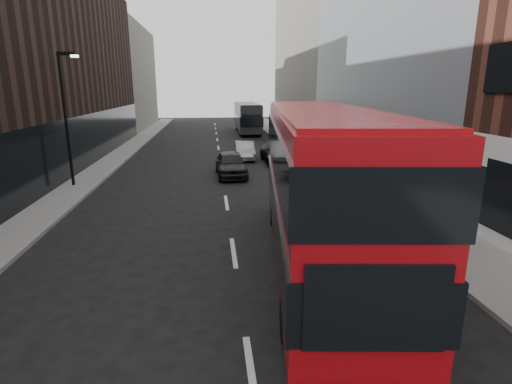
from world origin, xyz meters
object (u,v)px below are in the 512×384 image
object	(u,v)px
street_lamp	(66,111)
red_bus	(321,182)
grey_bus	(247,117)
car_c	(278,153)
car_b	(245,150)
car_a	(231,164)

from	to	relation	value
street_lamp	red_bus	world-z (taller)	street_lamp
street_lamp	grey_bus	size ratio (longest dim) A/B	0.64
car_c	red_bus	bearing A→B (deg)	-96.40
car_c	car_b	bearing A→B (deg)	137.05
red_bus	car_a	xyz separation A→B (m)	(-2.01, 13.26, -1.91)
street_lamp	red_bus	distance (m)	15.66
grey_bus	car_b	xyz separation A→B (m)	(-1.86, -18.10, -1.22)
red_bus	car_a	bearing A→B (deg)	105.46
grey_bus	car_c	size ratio (longest dim) A/B	2.11
street_lamp	red_bus	xyz separation A→B (m)	(10.77, -11.26, -1.51)
red_bus	car_b	bearing A→B (deg)	98.70
street_lamp	car_c	distance (m)	14.17
car_a	street_lamp	bearing A→B (deg)	-169.34
red_bus	grey_bus	size ratio (longest dim) A/B	1.11
street_lamp	car_c	world-z (taller)	street_lamp
car_b	car_c	size ratio (longest dim) A/B	0.78
street_lamp	red_bus	bearing A→B (deg)	-46.30
grey_bus	street_lamp	bearing A→B (deg)	-114.60
street_lamp	grey_bus	xyz separation A→B (m)	(11.99, 26.10, -2.30)
car_a	car_b	distance (m)	6.16
car_a	car_b	size ratio (longest dim) A/B	1.11
red_bus	car_c	bearing A→B (deg)	91.52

